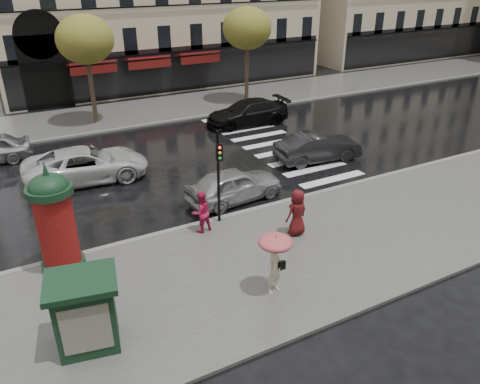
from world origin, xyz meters
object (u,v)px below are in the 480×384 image
car_darkgrey (318,147)px  car_white (86,165)px  traffic_light (219,169)px  car_black (247,113)px  newsstand (86,312)px  man_burgundy (297,212)px  woman_umbrella (275,255)px  car_silver (234,185)px  woman_red (201,212)px  morris_column (55,220)px

car_darkgrey → car_white: bearing=80.1°
traffic_light → car_darkgrey: bearing=25.6°
traffic_light → car_black: bearing=56.2°
car_white → car_black: bearing=-65.1°
traffic_light → newsstand: traffic_light is taller
newsstand → man_burgundy: bearing=14.8°
car_black → woman_umbrella: bearing=-23.5°
traffic_light → car_black: (7.06, 10.55, -1.61)m
woman_umbrella → car_darkgrey: 11.35m
woman_umbrella → man_burgundy: woman_umbrella is taller
car_silver → car_black: size_ratio=0.81×
man_burgundy → traffic_light: traffic_light is taller
woman_umbrella → man_burgundy: bearing=44.8°
man_burgundy → woman_umbrella: bearing=37.6°
car_white → woman_red: bearing=-153.2°
traffic_light → car_silver: traffic_light is taller
man_burgundy → morris_column: (-8.10, 1.85, 0.94)m
newsstand → car_darkgrey: bearing=30.5°
newsstand → car_silver: size_ratio=0.49×
traffic_light → woman_umbrella: bearing=-94.9°
woman_red → car_white: woman_red is taller
woman_umbrella → car_white: 11.89m
traffic_light → car_silver: (1.44, 1.56, -1.64)m
woman_umbrella → newsstand: (-5.53, 0.39, -0.24)m
car_silver → car_black: car_black is taller
car_silver → car_white: car_white is taller
woman_red → morris_column: bearing=-8.7°
woman_umbrella → traffic_light: size_ratio=0.54×
car_darkgrey → car_black: 7.03m
car_white → man_burgundy: bearing=-141.5°
morris_column → woman_red: bearing=-0.0°
traffic_light → car_darkgrey: size_ratio=0.83×
traffic_light → newsstand: (-5.93, -4.31, -1.17)m
car_darkgrey → traffic_light: bearing=121.6°
car_white → car_black: car_white is taller
morris_column → traffic_light: 5.98m
woman_red → traffic_light: (0.92, 0.33, 1.45)m
morris_column → car_darkgrey: bearing=16.1°
woman_umbrella → car_white: woman_umbrella is taller
morris_column → car_silver: (7.41, 1.89, -1.23)m
car_white → newsstand: bearing=173.8°
woman_umbrella → newsstand: size_ratio=0.95×
newsstand → woman_red: bearing=38.5°
morris_column → newsstand: morris_column is taller
newsstand → car_black: (12.99, 14.86, -0.44)m
woman_umbrella → traffic_light: (0.40, 4.70, 0.93)m
morris_column → newsstand: size_ratio=1.81×
car_silver → car_white: bearing=39.4°
newsstand → car_black: bearing=48.8°
man_burgundy → car_black: size_ratio=0.34×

